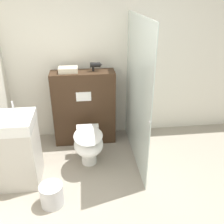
{
  "coord_description": "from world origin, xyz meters",
  "views": [
    {
      "loc": [
        -0.2,
        -1.83,
        2.26
      ],
      "look_at": [
        0.16,
        1.18,
        0.76
      ],
      "focal_mm": 40.0,
      "sensor_mm": 36.0,
      "label": 1
    }
  ],
  "objects_px": {
    "toilet": "(89,144)",
    "waste_bin": "(52,195)",
    "hair_drier": "(96,65)",
    "sink_vanity": "(18,150)"
  },
  "relations": [
    {
      "from": "sink_vanity",
      "to": "waste_bin",
      "type": "bearing_deg",
      "value": -47.99
    },
    {
      "from": "toilet",
      "to": "hair_drier",
      "type": "bearing_deg",
      "value": 76.3
    },
    {
      "from": "sink_vanity",
      "to": "waste_bin",
      "type": "relative_size",
      "value": 3.93
    },
    {
      "from": "hair_drier",
      "to": "sink_vanity",
      "type": "bearing_deg",
      "value": -139.49
    },
    {
      "from": "waste_bin",
      "to": "hair_drier",
      "type": "bearing_deg",
      "value": 65.48
    },
    {
      "from": "sink_vanity",
      "to": "hair_drier",
      "type": "distance_m",
      "value": 1.59
    },
    {
      "from": "toilet",
      "to": "sink_vanity",
      "type": "xyz_separation_m",
      "value": [
        -0.88,
        -0.21,
        0.12
      ]
    },
    {
      "from": "sink_vanity",
      "to": "hair_drier",
      "type": "relative_size",
      "value": 6.01
    },
    {
      "from": "toilet",
      "to": "waste_bin",
      "type": "distance_m",
      "value": 0.84
    },
    {
      "from": "toilet",
      "to": "waste_bin",
      "type": "bearing_deg",
      "value": -123.86
    }
  ]
}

